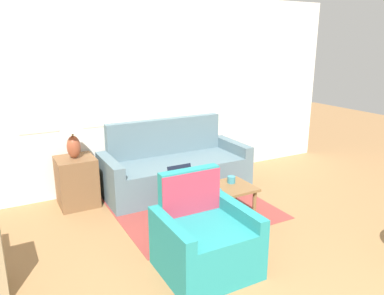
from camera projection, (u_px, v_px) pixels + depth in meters
wall_back at (126, 94)px, 5.02m from camera, size 6.84×0.06×2.60m
rug at (189, 205)px, 4.70m from camera, size 1.84×1.81×0.01m
couch at (174, 169)px, 5.17m from camera, size 1.98×0.82×0.94m
armchair at (203, 241)px, 3.33m from camera, size 0.79×0.73×0.87m
side_table at (77, 182)px, 4.64m from camera, size 0.46×0.46×0.62m
table_lamp at (72, 130)px, 4.46m from camera, size 0.28×0.28×0.54m
coffee_table at (211, 194)px, 4.16m from camera, size 1.02×0.49×0.40m
laptop at (185, 187)px, 4.08m from camera, size 0.29×0.33×0.27m
cup_navy at (231, 180)px, 4.35m from camera, size 0.09×0.09×0.08m
snack_bowl at (214, 191)px, 4.04m from camera, size 0.18×0.18×0.07m
tv_remote at (210, 187)px, 4.22m from camera, size 0.11×0.15×0.02m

